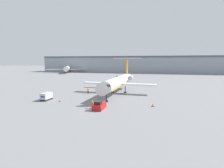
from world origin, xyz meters
TOP-DOWN VIEW (x-y plane):
  - ground_plane at (0.00, 0.00)m, footprint 600.00×600.00m
  - terminal_building at (0.00, 120.00)m, footprint 180.00×16.80m
  - airplane_main at (0.54, 19.99)m, footprint 23.71×31.17m
  - pushback_tug at (0.38, 0.95)m, footprint 1.96×4.23m
  - luggage_cart at (-15.71, 5.74)m, footprint 1.67×3.29m
  - worker_near_tug at (-1.24, 1.14)m, footprint 0.40×0.25m
  - worker_by_wing at (-8.48, 16.89)m, footprint 0.40×0.25m
  - traffic_cone_left at (-11.50, 5.14)m, footprint 0.51×0.51m
  - traffic_cone_right at (11.50, 5.90)m, footprint 0.72×0.72m
  - airplane_parked_far_left at (-62.40, 104.30)m, footprint 33.15×35.24m

SIDE VIEW (x-z plane):
  - ground_plane at x=0.00m, z-range 0.00..0.00m
  - traffic_cone_right at x=11.50m, z-range -0.02..0.67m
  - traffic_cone_left at x=-11.50m, z-range -0.02..0.68m
  - pushback_tug at x=0.38m, z-range -0.24..1.67m
  - worker_by_wing at x=-8.48m, z-range 0.04..1.81m
  - worker_near_tug at x=-1.24m, z-range 0.04..1.81m
  - luggage_cart at x=-15.71m, z-range 0.00..1.98m
  - airplane_main at x=0.54m, z-range -1.89..9.48m
  - airplane_parked_far_left at x=-62.40m, z-range -1.58..9.33m
  - terminal_building at x=0.00m, z-range 0.03..14.37m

